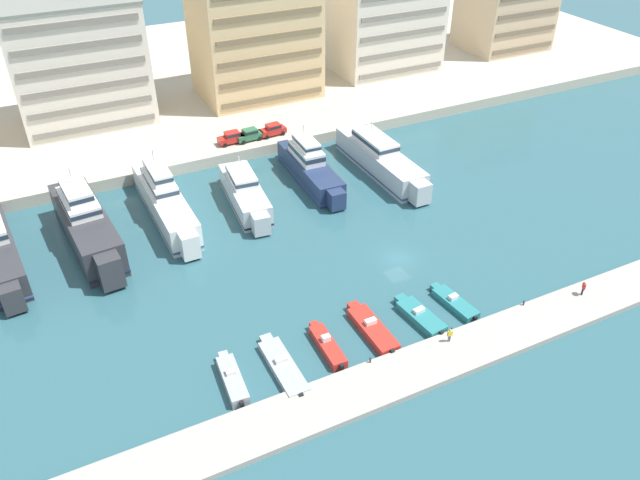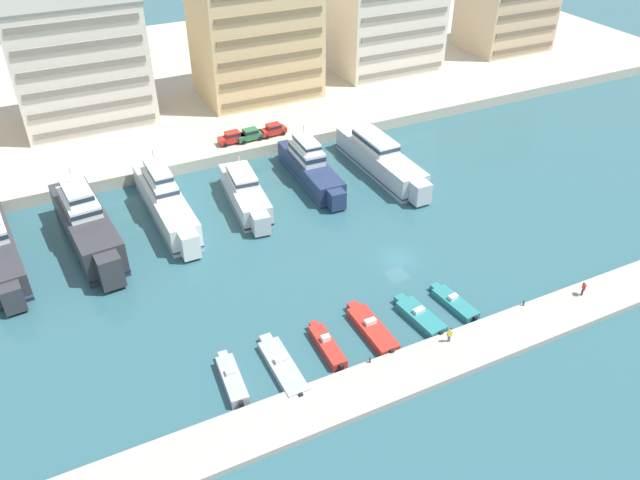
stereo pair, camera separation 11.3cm
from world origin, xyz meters
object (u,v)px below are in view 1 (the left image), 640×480
(yacht_silver_center_right, at_px, (380,159))
(pedestrian_near_edge, at_px, (450,334))
(yacht_white_mid_left, at_px, (165,200))
(motorboat_grey_far_left, at_px, (232,379))
(motorboat_red_mid_left, at_px, (327,345))
(motorboat_teal_center, at_px, (420,316))
(motorboat_red_center_left, at_px, (372,328))
(car_green_left, at_px, (250,134))
(yacht_charcoal_left, at_px, (87,225))
(car_red_far_left, at_px, (232,137))
(car_red_mid_left, at_px, (273,129))
(yacht_silver_center_left, at_px, (245,193))
(motorboat_teal_center_right, at_px, (454,302))
(yacht_navy_center, at_px, (310,167))
(pedestrian_mid_deck, at_px, (584,287))
(motorboat_grey_left, at_px, (283,366))

(yacht_silver_center_right, distance_m, pedestrian_near_edge, 35.87)
(yacht_white_mid_left, relative_size, pedestrian_near_edge, 13.73)
(yacht_silver_center_right, distance_m, motorboat_grey_far_left, 43.78)
(yacht_white_mid_left, xyz_separation_m, pedestrian_near_edge, (18.48, -35.39, -0.84))
(motorboat_red_mid_left, relative_size, motorboat_teal_center, 0.97)
(motorboat_red_center_left, relative_size, car_green_left, 1.94)
(yacht_white_mid_left, bearing_deg, motorboat_red_mid_left, -75.95)
(yacht_charcoal_left, xyz_separation_m, car_red_far_left, (23.51, 15.13, -0.05))
(car_green_left, bearing_deg, car_red_mid_left, 1.94)
(yacht_charcoal_left, relative_size, car_red_mid_left, 4.96)
(yacht_silver_center_left, bearing_deg, pedestrian_near_edge, -75.92)
(yacht_silver_center_right, distance_m, motorboat_teal_center_right, 30.15)
(car_green_left, bearing_deg, yacht_navy_center, -71.08)
(motorboat_grey_far_left, relative_size, motorboat_red_mid_left, 1.00)
(yacht_silver_center_left, relative_size, car_red_mid_left, 3.87)
(yacht_navy_center, relative_size, pedestrian_near_edge, 11.65)
(car_green_left, bearing_deg, motorboat_teal_center_right, -81.84)
(motorboat_red_mid_left, bearing_deg, yacht_white_mid_left, 104.05)
(yacht_charcoal_left, height_order, car_green_left, yacht_charcoal_left)
(yacht_navy_center, distance_m, yacht_silver_center_right, 10.34)
(yacht_white_mid_left, bearing_deg, pedestrian_mid_deck, -45.34)
(motorboat_red_center_left, relative_size, motorboat_teal_center, 1.16)
(motorboat_red_mid_left, bearing_deg, pedestrian_mid_deck, -10.76)
(motorboat_red_mid_left, height_order, motorboat_teal_center_right, motorboat_red_mid_left)
(yacht_charcoal_left, height_order, motorboat_red_center_left, yacht_charcoal_left)
(pedestrian_mid_deck, bearing_deg, motorboat_grey_left, 171.65)
(motorboat_red_mid_left, xyz_separation_m, motorboat_teal_center_right, (14.97, -0.12, -0.10))
(yacht_charcoal_left, xyz_separation_m, motorboat_grey_left, (12.61, -28.94, -2.38))
(yacht_white_mid_left, bearing_deg, yacht_silver_center_right, -3.14)
(motorboat_grey_far_left, bearing_deg, car_green_left, 66.95)
(yacht_white_mid_left, distance_m, motorboat_red_center_left, 32.97)
(yacht_silver_center_left, height_order, pedestrian_mid_deck, yacht_silver_center_left)
(yacht_white_mid_left, distance_m, yacht_silver_center_left, 10.27)
(motorboat_red_mid_left, xyz_separation_m, pedestrian_near_edge, (10.83, -4.84, 1.05))
(motorboat_grey_far_left, height_order, motorboat_grey_left, motorboat_grey_far_left)
(yacht_white_mid_left, distance_m, motorboat_teal_center, 35.89)
(motorboat_red_mid_left, xyz_separation_m, car_red_mid_left, (12.60, 43.46, 2.21))
(yacht_silver_center_left, xyz_separation_m, yacht_navy_center, (10.54, 2.33, 0.30))
(yacht_charcoal_left, xyz_separation_m, motorboat_teal_center, (27.99, -28.82, -2.31))
(motorboat_red_center_left, relative_size, motorboat_teal_center_right, 1.22)
(yacht_silver_center_right, height_order, motorboat_teal_center_right, yacht_silver_center_right)
(car_red_far_left, height_order, car_green_left, same)
(motorboat_grey_far_left, distance_m, car_red_mid_left, 48.97)
(yacht_navy_center, bearing_deg, yacht_white_mid_left, -178.78)
(pedestrian_near_edge, bearing_deg, motorboat_grey_left, 164.53)
(car_green_left, bearing_deg, motorboat_teal_center, -87.73)
(motorboat_grey_far_left, relative_size, car_green_left, 1.62)
(motorboat_grey_far_left, height_order, pedestrian_mid_deck, pedestrian_mid_deck)
(motorboat_teal_center, relative_size, motorboat_teal_center_right, 1.05)
(yacht_silver_center_right, height_order, car_red_mid_left, yacht_silver_center_right)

